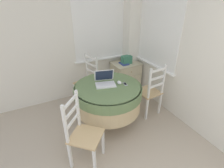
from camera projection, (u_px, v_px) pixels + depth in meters
The scene contains 11 objects.
corner_room_shell at pixel (132, 50), 2.72m from camera, with size 4.12×5.03×2.55m.
round_dining_table at pixel (108, 96), 2.87m from camera, with size 1.10×1.10×0.77m.
laptop at pixel (105, 81), 2.80m from camera, with size 0.37×0.34×0.22m.
computer_mouse at pixel (119, 83), 2.82m from camera, with size 0.06×0.10×0.05m.
cell_phone at pixel (125, 84), 2.81m from camera, with size 0.06×0.12×0.01m.
dining_chair_near_back_window at pixel (88, 82), 3.54m from camera, with size 0.48×0.48×1.01m.
dining_chair_near_right_window at pixel (150, 92), 3.19m from camera, with size 0.42×0.42×1.01m.
dining_chair_camera_near at pixel (83, 134), 2.25m from camera, with size 0.55×0.55×1.01m.
corner_cabinet at pixel (125, 76), 4.06m from camera, with size 0.60×0.50×0.67m.
storage_box at pixel (126, 60), 3.83m from camera, with size 0.22×0.14×0.18m.
book_on_cabinet at pixel (124, 64), 3.84m from camera, with size 0.16×0.21×0.02m.
Camera 1 is at (-0.40, -0.23, 2.11)m, focal length 28.00 mm.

